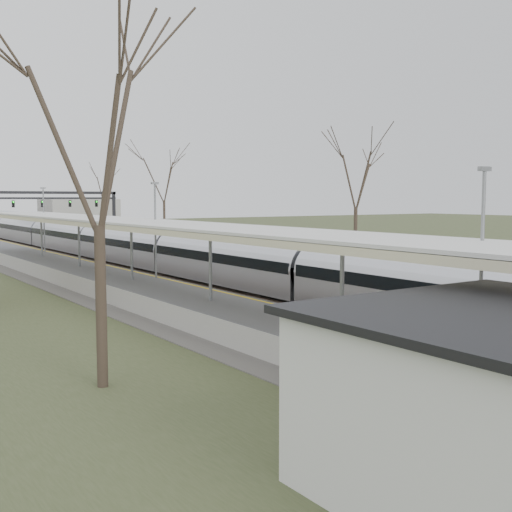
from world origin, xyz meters
The scene contains 8 objects.
track_bed centered at (0.26, 55.00, 0.06)m, with size 24.00×160.00×0.22m.
platform centered at (-9.05, 37.50, 0.50)m, with size 3.50×69.00×1.00m, color #9E9B93.
canopy centered at (-9.05, 32.99, 3.93)m, with size 4.10×50.00×3.11m.
signal_gantry centered at (0.29, 84.99, 4.91)m, with size 21.00×0.59×6.08m.
tree_west_near centered at (-16.00, 20.00, 7.29)m, with size 5.00×5.00×10.30m.
tree_east_far centered at (14.00, 42.00, 7.29)m, with size 5.00×5.00×10.30m.
train_near centered at (-2.50, 57.12, 1.48)m, with size 2.62×90.21×3.05m.
train_far centered at (4.50, 101.42, 1.48)m, with size 2.62×75.21×3.05m.
Camera 1 is at (-22.25, 3.37, 5.24)m, focal length 45.00 mm.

